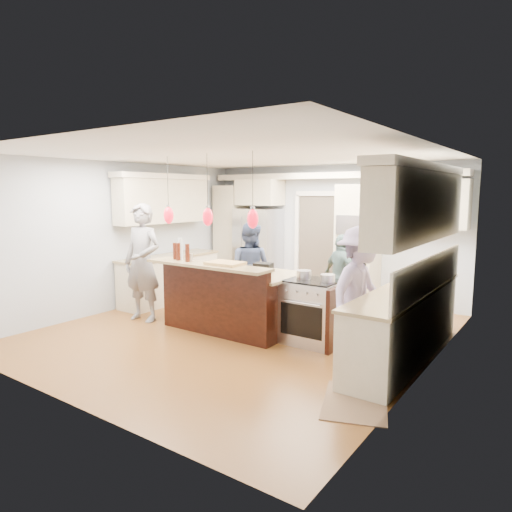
{
  "coord_description": "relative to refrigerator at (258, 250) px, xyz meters",
  "views": [
    {
      "loc": [
        4.12,
        -5.52,
        2.16
      ],
      "look_at": [
        0.0,
        0.35,
        1.15
      ],
      "focal_mm": 32.0,
      "sensor_mm": 36.0,
      "label": 1
    }
  ],
  "objects": [
    {
      "name": "person_far_left",
      "position": [
        1.06,
        -1.79,
        -0.08
      ],
      "size": [
        0.9,
        0.76,
        1.63
      ],
      "primitive_type": "imported",
      "rotation": [
        0.0,
        0.0,
        3.33
      ],
      "color": "navy",
      "rests_on": "ground"
    },
    {
      "name": "oven_column",
      "position": [
        2.3,
        0.03,
        0.25
      ],
      "size": [
        0.72,
        0.69,
        2.3
      ],
      "color": "beige",
      "rests_on": "ground"
    },
    {
      "name": "floor_rug",
      "position": [
        3.95,
        -3.92,
        -0.89
      ],
      "size": [
        0.92,
        1.09,
        0.01
      ],
      "primitive_type": "cube",
      "rotation": [
        0.0,
        0.0,
        0.35
      ],
      "color": "#856648",
      "rests_on": "ground"
    },
    {
      "name": "right_counter_run",
      "position": [
        3.99,
        -2.34,
        0.16
      ],
      "size": [
        0.64,
        3.1,
        2.51
      ],
      "color": "beige",
      "rests_on": "ground"
    },
    {
      "name": "pot_large",
      "position": [
        2.53,
        -2.48,
        0.08
      ],
      "size": [
        0.21,
        0.21,
        0.12
      ],
      "primitive_type": "cylinder",
      "color": "#B7B7BC",
      "rests_on": "island_range"
    },
    {
      "name": "water_bottle",
      "position": [
        0.7,
        -3.12,
        0.39
      ],
      "size": [
        0.1,
        0.1,
        0.34
      ],
      "primitive_type": "cylinder",
      "rotation": [
        0.0,
        0.0,
        0.39
      ],
      "color": "silver",
      "rests_on": "kitchen_island"
    },
    {
      "name": "drink_can",
      "position": [
        0.95,
        -3.15,
        0.28
      ],
      "size": [
        0.07,
        0.07,
        0.12
      ],
      "primitive_type": "cylinder",
      "rotation": [
        0.0,
        0.0,
        0.21
      ],
      "color": "#B7B7BC",
      "rests_on": "kitchen_island"
    },
    {
      "name": "cutting_board",
      "position": [
        1.58,
        -3.11,
        0.24
      ],
      "size": [
        0.53,
        0.39,
        0.04
      ],
      "primitive_type": "cube",
      "rotation": [
        0.0,
        0.0,
        0.04
      ],
      "color": "tan",
      "rests_on": "kitchen_island"
    },
    {
      "name": "kitchen_island",
      "position": [
        1.3,
        -2.57,
        -0.42
      ],
      "size": [
        2.1,
        1.46,
        1.12
      ],
      "color": "black",
      "rests_on": "ground"
    },
    {
      "name": "pendant_lights",
      "position": [
        1.3,
        -3.15,
        0.9
      ],
      "size": [
        1.75,
        0.15,
        1.03
      ],
      "color": "black",
      "rests_on": "ground"
    },
    {
      "name": "person_range_side",
      "position": [
        3.45,
        -2.64,
        -0.03
      ],
      "size": [
        0.81,
        1.21,
        1.74
      ],
      "primitive_type": "imported",
      "rotation": [
        0.0,
        0.0,
        1.42
      ],
      "color": "#988ABA",
      "rests_on": "ground"
    },
    {
      "name": "left_cabinets",
      "position": [
        -0.89,
        -1.84,
        0.16
      ],
      "size": [
        0.64,
        2.3,
        2.51
      ],
      "color": "beige",
      "rests_on": "ground"
    },
    {
      "name": "island_range",
      "position": [
        2.71,
        -2.49,
        -0.44
      ],
      "size": [
        0.82,
        0.71,
        0.92
      ],
      "color": "#B7B7BC",
      "rests_on": "ground"
    },
    {
      "name": "back_upper_cabinets",
      "position": [
        0.8,
        0.12,
        0.77
      ],
      "size": [
        5.3,
        0.61,
        2.54
      ],
      "color": "beige",
      "rests_on": "ground"
    },
    {
      "name": "person_far_right",
      "position": [
        2.46,
        -1.04,
        -0.18
      ],
      "size": [
        0.92,
        0.71,
        1.45
      ],
      "primitive_type": "imported",
      "rotation": [
        0.0,
        0.0,
        2.65
      ],
      "color": "#4A6768",
      "rests_on": "ground"
    },
    {
      "name": "ground_plane",
      "position": [
        1.55,
        -2.64,
        -0.9
      ],
      "size": [
        6.0,
        6.0,
        0.0
      ],
      "primitive_type": "plane",
      "color": "brown",
      "rests_on": "ground"
    },
    {
      "name": "refrigerator",
      "position": [
        0.0,
        0.0,
        0.0
      ],
      "size": [
        0.9,
        0.7,
        1.8
      ],
      "primitive_type": "cube",
      "color": "#B7B7BC",
      "rests_on": "ground"
    },
    {
      "name": "person_bar_end",
      "position": [
        -0.21,
        -3.09,
        0.09
      ],
      "size": [
        0.77,
        0.55,
        1.97
      ],
      "primitive_type": "imported",
      "rotation": [
        0.0,
        0.0,
        0.11
      ],
      "color": "slate",
      "rests_on": "ground"
    },
    {
      "name": "room_shell",
      "position": [
        1.55,
        -2.64,
        0.92
      ],
      "size": [
        5.54,
        6.04,
        2.72
      ],
      "color": "#B2BCC6",
      "rests_on": "ground"
    },
    {
      "name": "beer_bottle_a",
      "position": [
        0.61,
        -3.14,
        0.35
      ],
      "size": [
        0.08,
        0.08,
        0.26
      ],
      "primitive_type": "cylinder",
      "rotation": [
        0.0,
        0.0,
        0.19
      ],
      "color": "#46190C",
      "rests_on": "kitchen_island"
    },
    {
      "name": "beer_bottle_c",
      "position": [
        0.72,
        -3.19,
        0.35
      ],
      "size": [
        0.08,
        0.08,
        0.27
      ],
      "primitive_type": "cylinder",
      "rotation": [
        0.0,
        0.0,
        -0.14
      ],
      "color": "#46190C",
      "rests_on": "kitchen_island"
    },
    {
      "name": "beer_bottle_b",
      "position": [
        0.94,
        -3.21,
        0.36
      ],
      "size": [
        0.07,
        0.07,
        0.27
      ],
      "primitive_type": "cylinder",
      "rotation": [
        0.0,
        0.0,
        -0.06
      ],
      "color": "#46190C",
      "rests_on": "kitchen_island"
    },
    {
      "name": "pot_small",
      "position": [
        2.9,
        -2.47,
        0.07
      ],
      "size": [
        0.2,
        0.2,
        0.1
      ],
      "primitive_type": "cylinder",
      "color": "#B7B7BC",
      "rests_on": "island_range"
    }
  ]
}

